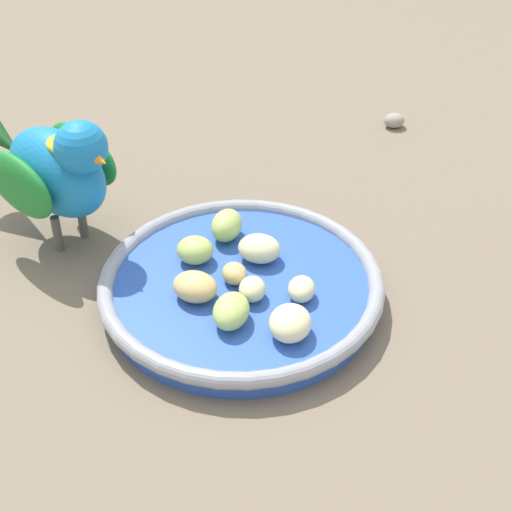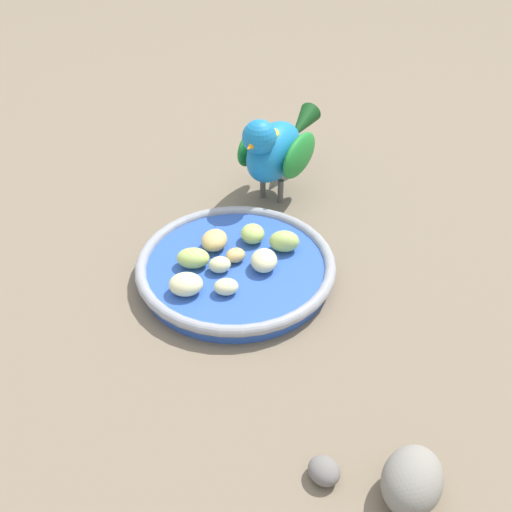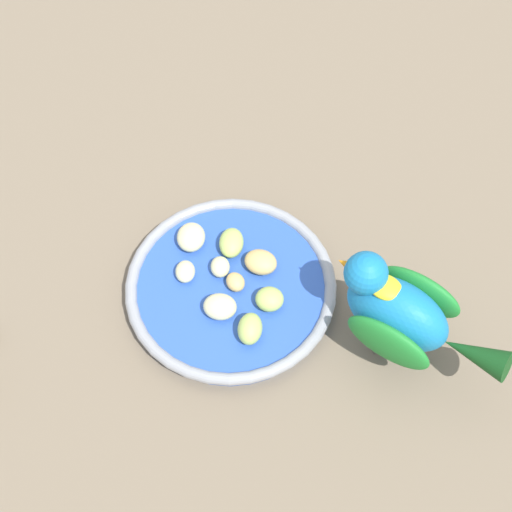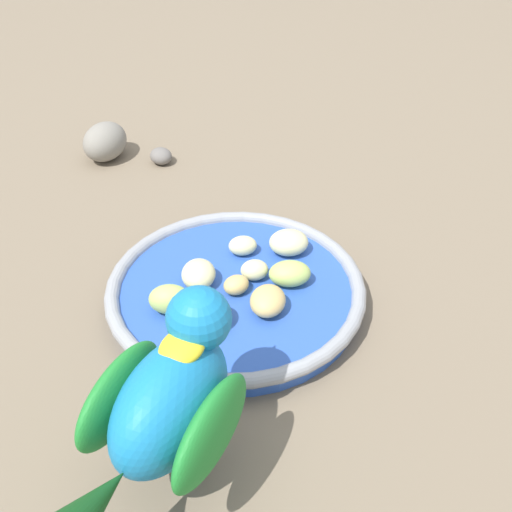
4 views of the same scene
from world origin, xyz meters
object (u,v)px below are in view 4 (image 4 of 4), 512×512
(apple_piece_5, at_px, (214,313))
(apple_piece_6, at_px, (170,299))
(apple_piece_0, at_px, (268,301))
(apple_piece_3, at_px, (289,242))
(parrot, at_px, (167,403))
(pebble_1, at_px, (161,156))
(apple_piece_1, at_px, (290,273))
(apple_piece_8, at_px, (243,246))
(apple_piece_7, at_px, (254,270))
(apple_piece_4, at_px, (241,284))
(rock_large, at_px, (105,142))
(apple_piece_2, at_px, (199,274))
(feeding_bowl, at_px, (241,295))

(apple_piece_5, relative_size, apple_piece_6, 0.86)
(apple_piece_0, xyz_separation_m, apple_piece_3, (-0.08, 0.03, 0.00))
(parrot, height_order, pebble_1, parrot)
(apple_piece_1, distance_m, apple_piece_6, 0.11)
(parrot, bearing_deg, apple_piece_5, 16.34)
(apple_piece_1, relative_size, apple_piece_3, 1.01)
(apple_piece_1, distance_m, apple_piece_8, 0.06)
(apple_piece_3, relative_size, apple_piece_7, 1.47)
(apple_piece_4, height_order, pebble_1, apple_piece_4)
(apple_piece_7, distance_m, apple_piece_8, 0.04)
(apple_piece_4, distance_m, apple_piece_5, 0.05)
(apple_piece_1, bearing_deg, pebble_1, -157.80)
(apple_piece_0, height_order, apple_piece_6, apple_piece_6)
(apple_piece_4, distance_m, apple_piece_8, 0.06)
(apple_piece_1, height_order, apple_piece_8, apple_piece_1)
(apple_piece_1, distance_m, apple_piece_7, 0.03)
(apple_piece_8, bearing_deg, apple_piece_6, -45.07)
(apple_piece_3, relative_size, rock_large, 0.61)
(apple_piece_0, xyz_separation_m, parrot, (0.14, -0.09, 0.05))
(parrot, bearing_deg, apple_piece_0, 1.56)
(pebble_1, bearing_deg, apple_piece_4, 13.10)
(apple_piece_2, bearing_deg, apple_piece_3, 111.54)
(apple_piece_1, bearing_deg, apple_piece_8, -143.90)
(apple_piece_6, relative_size, parrot, 0.21)
(apple_piece_1, xyz_separation_m, rock_large, (-0.30, -0.18, -0.01))
(apple_piece_7, height_order, apple_piece_8, same)
(apple_piece_3, xyz_separation_m, parrot, (0.22, -0.12, 0.05))
(apple_piece_0, height_order, parrot, parrot)
(apple_piece_7, distance_m, rock_large, 0.32)
(apple_piece_0, xyz_separation_m, apple_piece_8, (-0.09, -0.01, -0.00))
(apple_piece_2, xyz_separation_m, apple_piece_4, (0.02, 0.04, -0.00))
(apple_piece_7, bearing_deg, apple_piece_4, -40.89)
(apple_piece_6, relative_size, pebble_1, 1.26)
(apple_piece_1, xyz_separation_m, apple_piece_6, (0.02, -0.11, 0.00))
(apple_piece_2, xyz_separation_m, apple_piece_6, (0.03, -0.03, 0.00))
(apple_piece_5, relative_size, pebble_1, 1.09)
(feeding_bowl, distance_m, rock_large, 0.33)
(feeding_bowl, distance_m, pebble_1, 0.29)
(apple_piece_1, xyz_separation_m, pebble_1, (-0.27, -0.11, -0.02))
(apple_piece_5, relative_size, parrot, 0.18)
(apple_piece_2, relative_size, parrot, 0.21)
(apple_piece_0, height_order, apple_piece_3, apple_piece_3)
(parrot, height_order, rock_large, parrot)
(apple_piece_5, distance_m, apple_piece_8, 0.10)
(apple_piece_5, bearing_deg, rock_large, -162.78)
(apple_piece_2, relative_size, apple_piece_7, 1.43)
(apple_piece_1, distance_m, rock_large, 0.35)
(apple_piece_8, bearing_deg, apple_piece_7, 8.58)
(apple_piece_3, relative_size, apple_piece_5, 1.21)
(rock_large, bearing_deg, apple_piece_5, 17.22)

